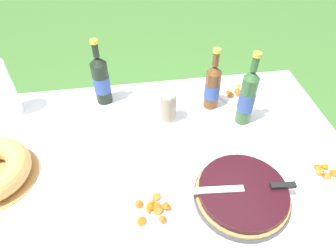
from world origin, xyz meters
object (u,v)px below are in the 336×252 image
(snack_plate_near, at_px, (236,92))
(snack_plate_right, at_px, (151,208))
(serving_knife, at_px, (252,187))
(juice_bottle_red, at_px, (101,80))
(berry_tart, at_px, (242,193))
(snack_plate_left, at_px, (331,173))
(paper_towel_roll, at_px, (2,90))
(cider_bottle_amber, at_px, (212,86))
(cider_bottle_green, at_px, (247,97))
(cup_stack, at_px, (168,106))

(snack_plate_near, height_order, snack_plate_right, snack_plate_right)
(serving_knife, bearing_deg, juice_bottle_red, -45.82)
(berry_tart, relative_size, juice_bottle_red, 1.05)
(snack_plate_left, bearing_deg, snack_plate_near, 110.90)
(snack_plate_near, distance_m, paper_towel_roll, 1.11)
(cider_bottle_amber, distance_m, snack_plate_near, 0.20)
(cider_bottle_green, bearing_deg, paper_towel_roll, 168.47)
(cider_bottle_green, height_order, snack_plate_right, cider_bottle_green)
(cider_bottle_green, height_order, snack_plate_near, cider_bottle_green)
(serving_knife, distance_m, juice_bottle_red, 0.83)
(juice_bottle_red, xyz_separation_m, snack_plate_left, (0.87, -0.59, -0.11))
(juice_bottle_red, bearing_deg, paper_towel_roll, -177.27)
(cider_bottle_green, height_order, paper_towel_roll, cider_bottle_green)
(snack_plate_right, bearing_deg, cider_bottle_green, 40.62)
(cider_bottle_green, relative_size, snack_plate_right, 1.49)
(snack_plate_right, xyz_separation_m, paper_towel_roll, (-0.60, 0.62, 0.12))
(cup_stack, height_order, cider_bottle_amber, cider_bottle_amber)
(cider_bottle_green, bearing_deg, snack_plate_right, -139.38)
(serving_knife, relative_size, snack_plate_left, 1.78)
(serving_knife, height_order, snack_plate_left, serving_knife)
(paper_towel_roll, bearing_deg, juice_bottle_red, 2.73)
(berry_tart, xyz_separation_m, paper_towel_roll, (-0.93, 0.62, 0.10))
(cider_bottle_green, xyz_separation_m, snack_plate_near, (0.03, 0.19, -0.13))
(cup_stack, xyz_separation_m, snack_plate_near, (0.37, 0.14, -0.07))
(berry_tart, relative_size, paper_towel_roll, 1.32)
(cider_bottle_green, height_order, juice_bottle_red, cider_bottle_green)
(serving_knife, bearing_deg, snack_plate_near, -98.29)
(serving_knife, relative_size, cup_stack, 2.30)
(cider_bottle_green, distance_m, snack_plate_left, 0.44)
(snack_plate_left, xyz_separation_m, snack_plate_right, (-0.71, -0.05, 0.00))
(snack_plate_right, bearing_deg, snack_plate_left, 4.10)
(berry_tart, distance_m, snack_plate_left, 0.38)
(juice_bottle_red, bearing_deg, serving_knife, -50.76)
(snack_plate_near, bearing_deg, juice_bottle_red, 176.06)
(cider_bottle_amber, xyz_separation_m, snack_plate_near, (0.15, 0.07, -0.10))
(snack_plate_left, bearing_deg, cider_bottle_green, 124.44)
(serving_knife, distance_m, snack_plate_near, 0.61)
(berry_tart, bearing_deg, snack_plate_right, -179.66)
(berry_tart, relative_size, snack_plate_left, 1.65)
(cider_bottle_green, bearing_deg, snack_plate_left, -55.56)
(juice_bottle_red, bearing_deg, berry_tart, -52.25)
(cider_bottle_green, bearing_deg, cup_stack, 170.70)
(cider_bottle_green, bearing_deg, serving_knife, -104.98)
(cider_bottle_amber, relative_size, snack_plate_left, 1.46)
(snack_plate_left, bearing_deg, cider_bottle_amber, 127.07)
(serving_knife, bearing_deg, snack_plate_left, -166.67)
(snack_plate_left, bearing_deg, paper_towel_roll, 156.55)
(paper_towel_roll, bearing_deg, cider_bottle_green, -11.53)
(berry_tart, distance_m, cider_bottle_green, 0.43)
(snack_plate_left, bearing_deg, juice_bottle_red, 145.91)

